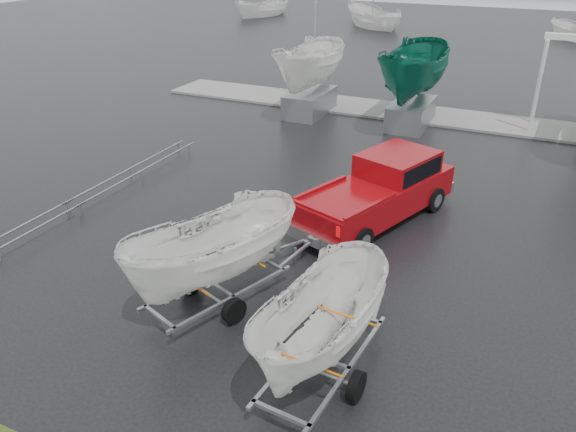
{
  "coord_description": "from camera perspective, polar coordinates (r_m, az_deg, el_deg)",
  "views": [
    {
      "loc": [
        3.58,
        -13.42,
        7.82
      ],
      "look_at": [
        -1.9,
        -1.54,
        1.2
      ],
      "focal_mm": 35.0,
      "sensor_mm": 36.0,
      "label": 1
    }
  ],
  "objects": [
    {
      "name": "ground_plane",
      "position": [
        15.94,
        8.55,
        -2.87
      ],
      "size": [
        120.0,
        120.0,
        0.0
      ],
      "primitive_type": "plane",
      "color": "black",
      "rests_on": "ground"
    },
    {
      "name": "dock",
      "position": [
        27.77,
        16.58,
        9.49
      ],
      "size": [
        30.0,
        3.0,
        0.12
      ],
      "primitive_type": "cube",
      "color": "gray",
      "rests_on": "ground"
    },
    {
      "name": "pickup_truck",
      "position": [
        17.08,
        9.57,
        2.89
      ],
      "size": [
        3.77,
        6.05,
        1.91
      ],
      "rotation": [
        0.0,
        0.0,
        -0.35
      ],
      "color": "maroon",
      "rests_on": "ground"
    },
    {
      "name": "trailer_hitched",
      "position": [
        12.07,
        -7.77,
        2.24
      ],
      "size": [
        2.33,
        3.79,
        5.26
      ],
      "rotation": [
        0.0,
        0.0,
        -0.35
      ],
      "color": "gray",
      "rests_on": "ground"
    },
    {
      "name": "trailer_parked",
      "position": [
        9.9,
        3.91,
        -4.62
      ],
      "size": [
        1.83,
        3.69,
        4.91
      ],
      "rotation": [
        0.0,
        0.0,
        -0.09
      ],
      "color": "gray",
      "rests_on": "ground"
    },
    {
      "name": "keelboat_0",
      "position": [
        26.76,
        2.37,
        17.81
      ],
      "size": [
        2.29,
        3.2,
        10.46
      ],
      "color": "gray",
      "rests_on": "ground"
    },
    {
      "name": "keelboat_1",
      "position": [
        25.46,
        13.18,
        17.61
      ],
      "size": [
        2.53,
        3.2,
        7.83
      ],
      "color": "gray",
      "rests_on": "ground"
    },
    {
      "name": "mast_rack_0",
      "position": [
        20.55,
        -15.25,
        4.54
      ],
      "size": [
        0.56,
        6.5,
        0.06
      ],
      "rotation": [
        0.0,
        0.0,
        1.57
      ],
      "color": "gray",
      "rests_on": "ground"
    },
    {
      "name": "moored_boat_0",
      "position": [
        62.52,
        -2.58,
        19.64
      ],
      "size": [
        3.4,
        3.45,
        11.61
      ],
      "rotation": [
        0.0,
        0.0,
        5.99
      ],
      "color": "white",
      "rests_on": "ground"
    },
    {
      "name": "moored_boat_1",
      "position": [
        55.39,
        8.49,
        18.46
      ],
      "size": [
        4.22,
        4.21,
        11.91
      ],
      "rotation": [
        0.0,
        0.0,
        3.97
      ],
      "color": "white",
      "rests_on": "ground"
    },
    {
      "name": "moored_boat_2",
      "position": [
        53.28,
        27.03,
        15.65
      ],
      "size": [
        3.13,
        3.14,
        10.92
      ],
      "rotation": [
        0.0,
        0.0,
        3.84
      ],
      "color": "white",
      "rests_on": "ground"
    }
  ]
}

